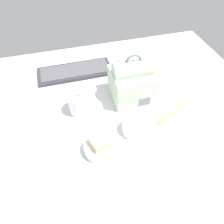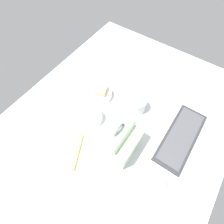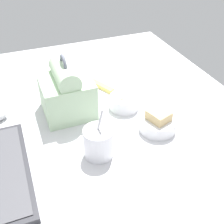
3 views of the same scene
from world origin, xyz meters
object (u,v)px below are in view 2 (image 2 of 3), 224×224
(computer_mouse, at_px, (159,183))
(chopstick_case, at_px, (76,151))
(lunch_bag, at_px, (118,140))
(bento_bowl_sandwich, at_px, (101,93))
(keyboard, at_px, (181,137))
(bento_bowl_snacks, at_px, (92,117))
(soup_cup, at_px, (138,105))

(computer_mouse, distance_m, chopstick_case, 0.40)
(lunch_bag, height_order, bento_bowl_sandwich, lunch_bag)
(keyboard, bearing_deg, bento_bowl_snacks, -68.58)
(soup_cup, bearing_deg, keyboard, 85.51)
(computer_mouse, bearing_deg, soup_cup, -135.59)
(bento_bowl_snacks, relative_size, computer_mouse, 1.30)
(computer_mouse, height_order, chopstick_case, computer_mouse)
(bento_bowl_sandwich, bearing_deg, bento_bowl_snacks, 19.11)
(soup_cup, relative_size, bento_bowl_snacks, 1.44)
(lunch_bag, bearing_deg, computer_mouse, 79.64)
(lunch_bag, height_order, bento_bowl_snacks, lunch_bag)
(bento_bowl_sandwich, bearing_deg, keyboard, 91.99)
(bento_bowl_sandwich, height_order, chopstick_case, bento_bowl_sandwich)
(computer_mouse, bearing_deg, chopstick_case, -76.56)
(bento_bowl_sandwich, bearing_deg, computer_mouse, 63.57)
(lunch_bag, bearing_deg, soup_cup, -172.55)
(bento_bowl_sandwich, height_order, bento_bowl_snacks, bento_bowl_sandwich)
(soup_cup, relative_size, bento_bowl_sandwich, 1.29)
(bento_bowl_sandwich, relative_size, bento_bowl_snacks, 1.11)
(soup_cup, height_order, computer_mouse, soup_cup)
(lunch_bag, distance_m, bento_bowl_snacks, 0.21)
(keyboard, xyz_separation_m, chopstick_case, (0.35, -0.38, -0.00))
(keyboard, relative_size, bento_bowl_sandwich, 3.10)
(bento_bowl_snacks, bearing_deg, lunch_bag, 76.33)
(lunch_bag, height_order, computer_mouse, lunch_bag)
(soup_cup, distance_m, chopstick_case, 0.39)
(bento_bowl_snacks, bearing_deg, computer_mouse, 78.17)
(keyboard, bearing_deg, soup_cup, -94.49)
(bento_bowl_snacks, relative_size, chopstick_case, 0.60)
(soup_cup, xyz_separation_m, bento_bowl_snacks, (0.19, -0.16, -0.02))
(bento_bowl_sandwich, xyz_separation_m, bento_bowl_snacks, (0.15, 0.05, -0.00))
(lunch_bag, bearing_deg, chopstick_case, -46.79)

